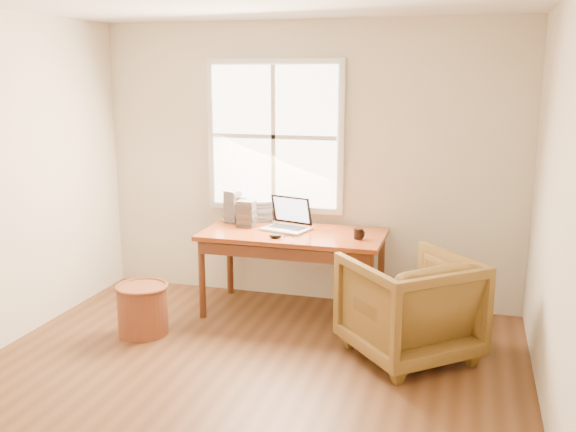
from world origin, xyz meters
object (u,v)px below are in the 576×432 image
coffee_mug (358,234)px  cd_stack_a (239,209)px  laptop (286,216)px  wicker_stool (143,310)px  desk (293,234)px  armchair (409,306)px

coffee_mug → cd_stack_a: cd_stack_a is taller
laptop → cd_stack_a: laptop is taller
wicker_stool → coffee_mug: (1.66, 0.74, 0.59)m
desk → armchair: size_ratio=1.83×
desk → armchair: bearing=-30.6°
desk → armchair: 1.31m
desk → laptop: laptop is taller
cd_stack_a → armchair: bearing=-27.6°
cd_stack_a → laptop: bearing=-20.3°
desk → coffee_mug: bearing=-7.4°
desk → coffee_mug: (0.59, -0.08, 0.07)m
desk → wicker_stool: 1.44m
desk → armchair: (1.09, -0.65, -0.33)m
wicker_stool → laptop: laptop is taller
desk → cd_stack_a: cd_stack_a is taller
desk → laptop: 0.18m
armchair → coffee_mug: coffee_mug is taller
armchair → cd_stack_a: 1.96m
cd_stack_a → wicker_stool: bearing=-114.1°
laptop → desk: bearing=-12.8°
armchair → cd_stack_a: cd_stack_a is taller
coffee_mug → laptop: bearing=157.2°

